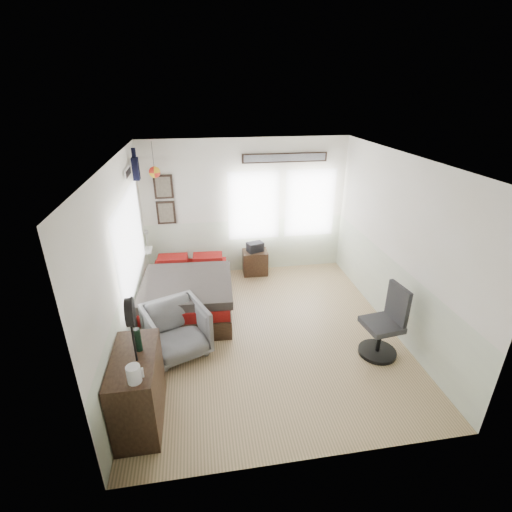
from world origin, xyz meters
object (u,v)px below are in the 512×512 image
object	(u,v)px
dresser	(138,389)
nightstand	(255,262)
bed	(189,292)
task_chair	(385,327)
armchair	(177,330)

from	to	relation	value
dresser	nightstand	bearing A→B (deg)	61.49
bed	nightstand	bearing A→B (deg)	43.74
bed	task_chair	distance (m)	3.22
dresser	armchair	bearing A→B (deg)	71.86
armchair	task_chair	bearing A→B (deg)	-32.28
armchair	bed	bearing A→B (deg)	59.42
dresser	task_chair	distance (m)	3.37
armchair	nightstand	world-z (taller)	armchair
nightstand	dresser	bearing A→B (deg)	-116.33
armchair	nightstand	bearing A→B (deg)	34.35
nightstand	task_chair	world-z (taller)	task_chair
dresser	task_chair	xyz separation A→B (m)	(3.30, 0.66, -0.01)
bed	dresser	xyz separation A→B (m)	(-0.55, -2.33, 0.14)
dresser	nightstand	distance (m)	3.96
nightstand	task_chair	size ratio (longest dim) A/B	0.46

